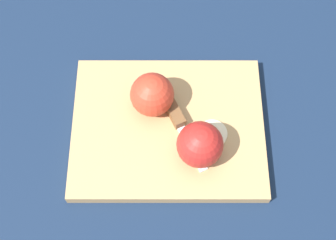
# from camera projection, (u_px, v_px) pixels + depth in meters

# --- Properties ---
(ground_plane) EXTENTS (4.00, 4.00, 0.00)m
(ground_plane) POSITION_uv_depth(u_px,v_px,m) (168.00, 130.00, 0.84)
(ground_plane) COLOR #14233D
(cutting_board) EXTENTS (0.35, 0.28, 0.02)m
(cutting_board) POSITION_uv_depth(u_px,v_px,m) (168.00, 128.00, 0.83)
(cutting_board) COLOR tan
(cutting_board) RESTS_ON ground_plane
(apple_half_left) EXTENTS (0.08, 0.08, 0.08)m
(apple_half_left) POSITION_uv_depth(u_px,v_px,m) (152.00, 95.00, 0.81)
(apple_half_left) COLOR red
(apple_half_left) RESTS_ON cutting_board
(apple_half_right) EXTENTS (0.08, 0.08, 0.08)m
(apple_half_right) POSITION_uv_depth(u_px,v_px,m) (200.00, 145.00, 0.77)
(apple_half_right) COLOR red
(apple_half_right) RESTS_ON cutting_board
(knife) EXTENTS (0.09, 0.15, 0.02)m
(knife) POSITION_uv_depth(u_px,v_px,m) (175.00, 114.00, 0.82)
(knife) COLOR silver
(knife) RESTS_ON cutting_board
(apple_slice) EXTENTS (0.05, 0.05, 0.00)m
(apple_slice) POSITION_uv_depth(u_px,v_px,m) (212.00, 134.00, 0.82)
(apple_slice) COLOR beige
(apple_slice) RESTS_ON cutting_board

